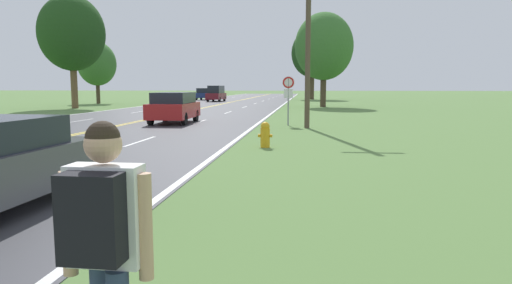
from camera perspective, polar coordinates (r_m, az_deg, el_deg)
The scene contains 11 objects.
hitchhiker_person at distance 3.01m, azimuth -18.52°, elevation -10.56°, with size 0.60×0.43×1.75m.
fire_hydrant at distance 14.66m, azimuth 1.15°, elevation 0.95°, with size 0.46×0.30×0.83m.
traffic_sign at distance 22.86m, azimuth 4.07°, elevation 6.67°, with size 0.60×0.10×2.45m.
utility_pole_midground at distance 21.70m, azimuth 6.54°, elevation 14.22°, with size 1.80×0.24×9.10m.
tree_left_verge at distance 54.56m, azimuth -19.27°, elevation 9.20°, with size 4.23×4.23×6.88m.
tree_behind_sign at distance 44.08m, azimuth 8.49°, elevation 11.71°, with size 5.47×5.47×8.81m.
tree_mid_treeline at distance 68.63m, azimuth 7.08°, elevation 10.95°, with size 6.19×6.19×10.35m.
tree_right_cluster at distance 44.05m, azimuth -22.05°, elevation 12.47°, with size 5.70×5.70×9.85m.
car_red_suv_approaching at distance 24.57m, azimuth -10.22°, elevation 4.34°, with size 2.03×4.19×1.63m.
car_maroon_van_mid_near at distance 59.29m, azimuth -5.01°, elevation 6.07°, with size 1.92×4.50×2.03m.
car_dark_blue_suv_mid_far at distance 66.04m, azimuth -6.44°, elevation 6.02°, with size 2.00×4.19×1.68m.
Camera 1 is at (9.36, 0.95, 1.96)m, focal length 32.00 mm.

